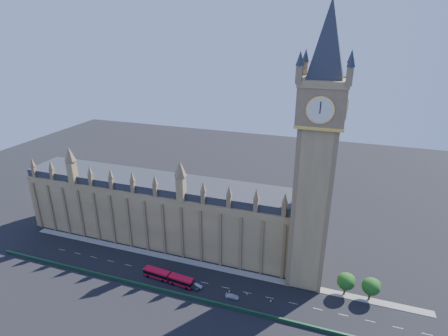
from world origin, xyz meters
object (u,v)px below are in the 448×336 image
(car_silver, at_px, (197,286))
(car_white, at_px, (232,296))
(red_bus, at_px, (168,277))
(car_grey, at_px, (194,287))

(car_silver, bearing_deg, car_white, -93.26)
(red_bus, height_order, car_silver, red_bus)
(car_grey, relative_size, car_silver, 1.10)
(red_bus, relative_size, car_grey, 4.70)
(car_grey, height_order, car_white, car_grey)
(red_bus, xyz_separation_m, car_grey, (10.50, -0.92, -1.05))
(car_silver, distance_m, car_white, 13.57)
(red_bus, distance_m, car_silver, 11.14)
(car_white, bearing_deg, red_bus, 85.98)
(car_grey, bearing_deg, car_white, -85.21)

